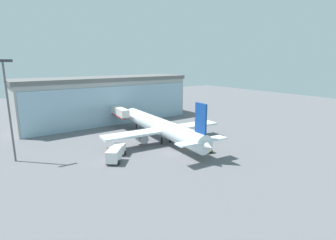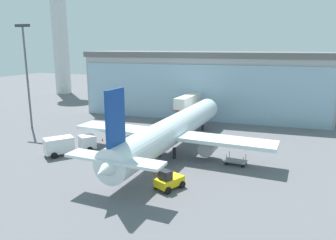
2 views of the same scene
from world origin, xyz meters
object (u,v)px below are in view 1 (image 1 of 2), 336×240
object	(u,v)px
apron_light_mast	(8,103)
airplane	(161,127)
catering_truck	(116,153)
baggage_cart	(196,135)
safety_cone_nose	(185,149)
pushback_tug	(206,147)
safety_cone_wingtip	(107,148)
jet_bridge	(118,111)

from	to	relation	value
apron_light_mast	airplane	size ratio (longest dim) A/B	0.51
catering_truck	baggage_cart	xyz separation A→B (m)	(23.99, 3.88, -0.97)
apron_light_mast	safety_cone_nose	size ratio (longest dim) A/B	35.40
pushback_tug	safety_cone_nose	size ratio (longest dim) A/B	6.68
airplane	pushback_tug	xyz separation A→B (m)	(3.74, -11.86, -2.56)
airplane	baggage_cart	xyz separation A→B (m)	(9.65, -1.65, -3.03)
airplane	safety_cone_nose	size ratio (longest dim) A/B	69.37
apron_light_mast	pushback_tug	world-z (taller)	apron_light_mast
pushback_tug	apron_light_mast	bearing A→B (deg)	90.09
apron_light_mast	pushback_tug	xyz separation A→B (m)	(34.56, -16.89, -10.52)
airplane	safety_cone_nose	xyz separation A→B (m)	(0.67, -8.56, -3.26)
catering_truck	safety_cone_nose	world-z (taller)	catering_truck
baggage_cart	safety_cone_wingtip	xyz separation A→B (m)	(-22.85, 3.67, -0.23)
airplane	safety_cone_wingtip	distance (m)	13.75
jet_bridge	baggage_cart	xyz separation A→B (m)	(12.40, -21.36, -4.15)
airplane	safety_cone_wingtip	size ratio (longest dim) A/B	69.37
safety_cone_wingtip	apron_light_mast	bearing A→B (deg)	170.31
jet_bridge	safety_cone_wingtip	world-z (taller)	jet_bridge
airplane	pushback_tug	size ratio (longest dim) A/B	10.38
jet_bridge	airplane	xyz separation A→B (m)	(2.75, -19.71, -1.11)
jet_bridge	safety_cone_wingtip	distance (m)	21.00
baggage_cart	safety_cone_nose	size ratio (longest dim) A/B	5.35
airplane	baggage_cart	bearing A→B (deg)	-96.46
airplane	baggage_cart	size ratio (longest dim) A/B	12.97
apron_light_mast	safety_cone_wingtip	xyz separation A→B (m)	(17.63, -3.01, -11.22)
airplane	safety_cone_nose	bearing A→B (deg)	-172.29
jet_bridge	airplane	size ratio (longest dim) A/B	0.36
apron_light_mast	baggage_cart	bearing A→B (deg)	-9.38
airplane	pushback_tug	distance (m)	12.69
jet_bridge	baggage_cart	distance (m)	25.04
airplane	safety_cone_wingtip	bearing A→B (deg)	84.56
jet_bridge	safety_cone_nose	distance (m)	28.81
jet_bridge	catering_truck	distance (m)	27.96
apron_light_mast	airplane	xyz separation A→B (m)	(30.83, -5.03, -7.96)
safety_cone_wingtip	jet_bridge	bearing A→B (deg)	59.42
catering_truck	jet_bridge	bearing A→B (deg)	13.68
baggage_cart	safety_cone_wingtip	world-z (taller)	baggage_cart
apron_light_mast	safety_cone_wingtip	world-z (taller)	apron_light_mast
apron_light_mast	jet_bridge	bearing A→B (deg)	27.60
safety_cone_nose	safety_cone_wingtip	size ratio (longest dim) A/B	1.00
apron_light_mast	safety_cone_nose	xyz separation A→B (m)	(31.49, -13.60, -11.22)
jet_bridge	apron_light_mast	distance (m)	32.41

